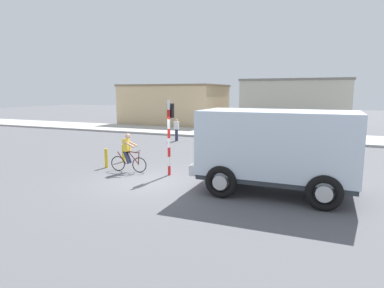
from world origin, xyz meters
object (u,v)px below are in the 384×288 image
truck_foreground (276,146)px  traffic_light_pole (170,127)px  bollard_far (123,153)px  bollard_near (106,158)px  cyclist (128,153)px  car_red_near (290,136)px  pedestrian_near_kerb (176,129)px

truck_foreground → traffic_light_pole: (-4.56, 0.87, 0.40)m
truck_foreground → bollard_far: size_ratio=6.04×
bollard_near → traffic_light_pole: bearing=-0.4°
traffic_light_pole → bollard_near: size_ratio=3.56×
traffic_light_pole → bollard_near: bearing=179.6°
cyclist → car_red_near: (5.90, 8.99, -0.05)m
truck_foreground → cyclist: truck_foreground is taller
pedestrian_near_kerb → traffic_light_pole: bearing=-66.1°
car_red_near → bollard_far: 10.35m
pedestrian_near_kerb → bollard_far: pedestrian_near_kerb is taller
cyclist → car_red_near: 10.75m
cyclist → pedestrian_near_kerb: cyclist is taller
truck_foreground → car_red_near: (-0.61, 9.60, -0.85)m
cyclist → car_red_near: bearing=56.7°
pedestrian_near_kerb → bollard_far: bearing=-85.4°
pedestrian_near_kerb → bollard_near: pedestrian_near_kerb is taller
bollard_near → pedestrian_near_kerb: bearing=93.9°
bollard_far → pedestrian_near_kerb: bearing=94.6°
truck_foreground → cyclist: size_ratio=3.15×
traffic_light_pole → car_red_near: (3.95, 8.73, -1.25)m
bollard_near → bollard_far: bearing=90.0°
car_red_near → pedestrian_near_kerb: 7.92m
truck_foreground → pedestrian_near_kerb: 13.02m
bollard_far → traffic_light_pole: bearing=-22.9°
car_red_near → bollard_far: car_red_near is taller
bollard_near → bollard_far: same height
bollard_far → bollard_near: bearing=-90.0°
car_red_near → bollard_near: car_red_near is taller
truck_foreground → pedestrian_near_kerb: (-8.53, 9.81, -0.82)m
truck_foreground → car_red_near: bearing=93.6°
car_red_near → bollard_far: bearing=-135.0°
bollard_far → truck_foreground: bearing=-16.1°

